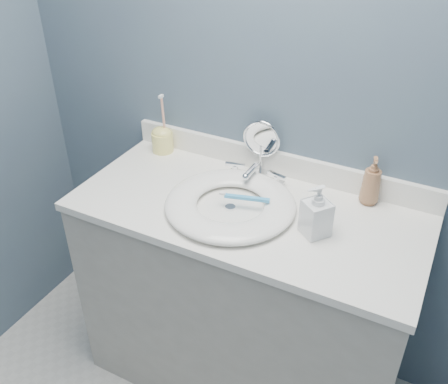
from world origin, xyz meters
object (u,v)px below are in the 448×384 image
Objects in this scene: soap_bottle_clear at (317,211)px; toothbrush_holder at (162,138)px; soap_bottle_amber at (372,181)px; makeup_mirror at (261,145)px.

toothbrush_holder is (-0.73, 0.24, -0.03)m from soap_bottle_clear.
soap_bottle_amber is 0.28m from soap_bottle_clear.
soap_bottle_amber is (0.42, -0.02, -0.03)m from makeup_mirror.
makeup_mirror is 0.87× the size of toothbrush_holder.
soap_bottle_amber is 0.84m from toothbrush_holder.
soap_bottle_clear is at bearing -127.72° from soap_bottle_amber.
soap_bottle_clear is (-0.11, -0.25, 0.00)m from soap_bottle_amber.
soap_bottle_amber is 1.00× the size of soap_bottle_clear.
makeup_mirror is at bearing 3.83° from toothbrush_holder.
toothbrush_holder is at bearing 166.67° from soap_bottle_amber.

